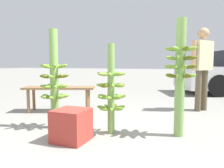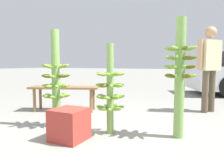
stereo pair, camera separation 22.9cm
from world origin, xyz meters
TOP-DOWN VIEW (x-y plane):
  - ground_plane at (0.00, 0.00)m, footprint 80.00×80.00m
  - banana_stalk_left at (-0.93, 0.09)m, footprint 0.44×0.44m
  - banana_stalk_center at (-0.02, 0.16)m, footprint 0.42×0.42m
  - banana_stalk_right at (0.87, 0.41)m, footprint 0.43×0.43m
  - vendor_person at (1.15, 2.28)m, footprint 0.48×0.58m
  - market_bench at (-1.56, 1.08)m, footprint 1.49×0.94m
  - produce_crate at (-0.37, -0.31)m, footprint 0.41×0.41m

SIDE VIEW (x-z plane):
  - ground_plane at x=0.00m, z-range 0.00..0.00m
  - produce_crate at x=-0.37m, z-range 0.00..0.41m
  - market_bench at x=-1.56m, z-range 0.18..0.70m
  - banana_stalk_center at x=-0.02m, z-range -0.01..1.25m
  - banana_stalk_left at x=-0.93m, z-range -0.01..1.49m
  - banana_stalk_right at x=0.87m, z-range 0.06..1.64m
  - vendor_person at x=1.15m, z-range 0.17..1.89m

